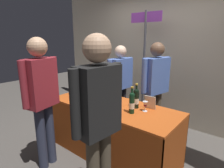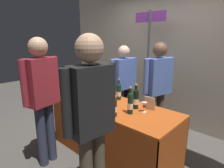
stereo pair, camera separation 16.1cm
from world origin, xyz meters
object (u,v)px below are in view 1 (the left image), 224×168
Objects in this scene: wine_glass_near_vendor at (145,104)px; flower_vase at (81,92)px; booth_signpost at (144,56)px; display_bottle_0 at (106,87)px; taster_foreground_right at (42,93)px; tasting_table at (112,120)px; vendor_presenter at (155,83)px; featured_wine_bottle at (101,91)px.

wine_glass_near_vendor is 1.03m from flower_vase.
wine_glass_near_vendor is at bearing -58.85° from booth_signpost.
display_bottle_0 is 1.02m from taster_foreground_right.
vendor_presenter is (0.25, 0.81, 0.44)m from tasting_table.
tasting_table is 14.35× the size of wine_glass_near_vendor.
taster_foreground_right is at bearing -111.56° from featured_wine_bottle.
display_bottle_0 is (-0.34, 0.26, 0.39)m from tasting_table.
tasting_table is 1.03m from taster_foreground_right.
wine_glass_near_vendor is at bearing -61.75° from taster_foreground_right.
wine_glass_near_vendor reaches higher than tasting_table.
vendor_presenter is at bearing 72.85° from tasting_table.
tasting_table is 1.17× the size of vendor_presenter.
flower_vase is 1.20m from vendor_presenter.
booth_signpost is (0.16, 0.93, 0.44)m from display_bottle_0.
taster_foreground_right is at bearing -125.20° from tasting_table.
booth_signpost reaches higher than tasting_table.
tasting_table is 0.88× the size of booth_signpost.
taster_foreground_right is at bearing -88.74° from flower_vase.
flower_vase is at bearing -10.02° from taster_foreground_right.
vendor_presenter is at bearing 48.62° from flower_vase.
display_bottle_0 is at bearing -21.65° from taster_foreground_right.
taster_foreground_right is (-0.18, -1.00, 0.10)m from display_bottle_0.
flower_vase reaches higher than wine_glass_near_vendor.
flower_vase is (-0.20, -0.34, -0.04)m from display_bottle_0.
flower_vase is at bearing -170.84° from tasting_table.
booth_signpost is at bearing -117.11° from vendor_presenter.
booth_signpost reaches higher than taster_foreground_right.
tasting_table is 0.65m from flower_vase.
display_bottle_0 is 0.84m from wine_glass_near_vendor.
taster_foreground_right is at bearing -140.47° from wine_glass_near_vendor.
wine_glass_near_vendor is 0.77m from vendor_presenter.
wine_glass_near_vendor is at bearing 9.49° from flower_vase.
tasting_table is at bearing -81.01° from booth_signpost.
flower_vase is at bearing -119.90° from display_bottle_0.
display_bottle_0 is at bearing -99.49° from booth_signpost.
wine_glass_near_vendor is at bearing 9.86° from tasting_table.
wine_glass_near_vendor is 0.06× the size of booth_signpost.
featured_wine_bottle is at bearing -91.74° from booth_signpost.
flower_vase is (-1.02, -0.17, 0.02)m from wine_glass_near_vendor.
booth_signpost is (0.04, 1.16, 0.44)m from featured_wine_bottle.
wine_glass_near_vendor is 0.08× the size of vendor_presenter.
display_bottle_0 is 0.96× the size of flower_vase.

